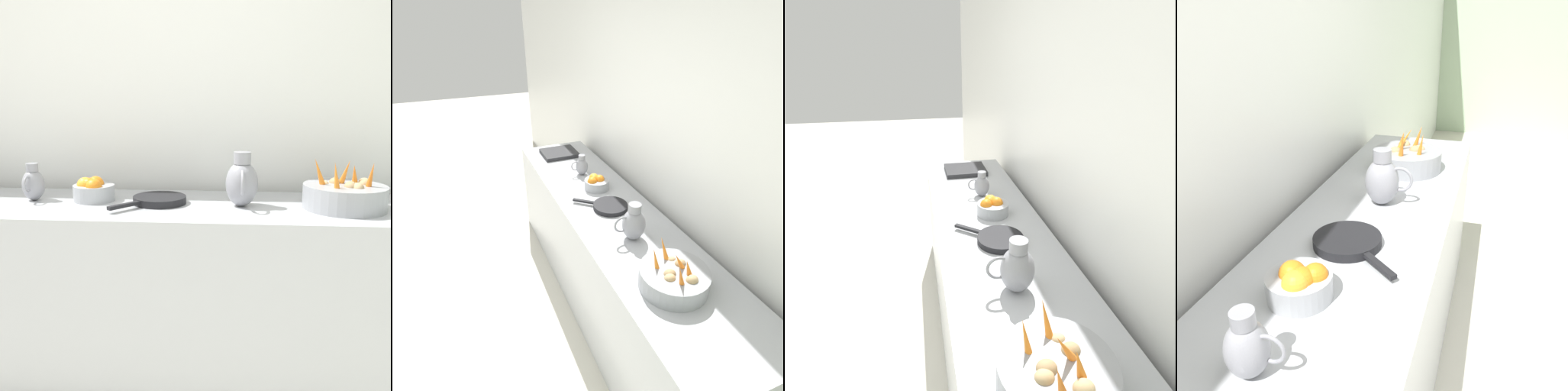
% 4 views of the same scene
% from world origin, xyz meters
% --- Properties ---
extents(tile_wall_left, '(0.10, 9.27, 3.00)m').
position_xyz_m(tile_wall_left, '(-1.95, 0.59, 1.50)').
color(tile_wall_left, white).
rests_on(tile_wall_left, ground_plane).
extents(prep_counter, '(0.66, 2.92, 0.90)m').
position_xyz_m(prep_counter, '(-1.51, 0.09, 0.45)').
color(prep_counter, '#ADAFB5').
rests_on(prep_counter, ground_plane).
extents(vegetable_colander, '(0.37, 0.37, 0.24)m').
position_xyz_m(vegetable_colander, '(-1.48, 0.93, 0.96)').
color(vegetable_colander, gray).
rests_on(vegetable_colander, prep_counter).
extents(orange_bowl, '(0.20, 0.20, 0.12)m').
position_xyz_m(orange_bowl, '(-1.55, -0.26, 0.95)').
color(orange_bowl, '#9EA0A5').
rests_on(orange_bowl, prep_counter).
extents(metal_pitcher_tall, '(0.21, 0.15, 0.25)m').
position_xyz_m(metal_pitcher_tall, '(-1.49, 0.46, 1.01)').
color(metal_pitcher_tall, gray).
rests_on(metal_pitcher_tall, prep_counter).
extents(metal_pitcher_short, '(0.16, 0.11, 0.18)m').
position_xyz_m(metal_pitcher_short, '(-1.54, -0.55, 0.98)').
color(metal_pitcher_short, gray).
rests_on(metal_pitcher_short, prep_counter).
extents(skillet_on_counter, '(0.36, 0.33, 0.03)m').
position_xyz_m(skillet_on_counter, '(-1.52, 0.07, 0.92)').
color(skillet_on_counter, black).
rests_on(skillet_on_counter, prep_counter).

